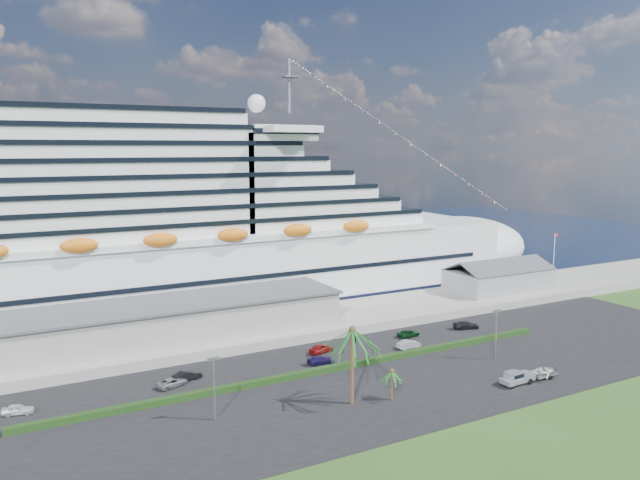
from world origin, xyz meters
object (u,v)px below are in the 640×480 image
boat_trailer (545,372)px  cruise_ship (153,234)px  parked_car_3 (321,360)px  pickup_truck (517,377)px

boat_trailer → cruise_ship: bearing=122.4°
cruise_ship → parked_car_3: (15.32, -44.23, -15.93)m
parked_car_3 → boat_trailer: boat_trailer is taller
boat_trailer → pickup_truck: bearing=176.8°
cruise_ship → parked_car_3: cruise_ship is taller
cruise_ship → pickup_truck: (36.38, -65.67, -15.49)m
parked_car_3 → boat_trailer: bearing=-125.9°
cruise_ship → pickup_truck: size_ratio=33.52×
parked_car_3 → pickup_truck: size_ratio=0.78×
pickup_truck → boat_trailer: 5.49m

